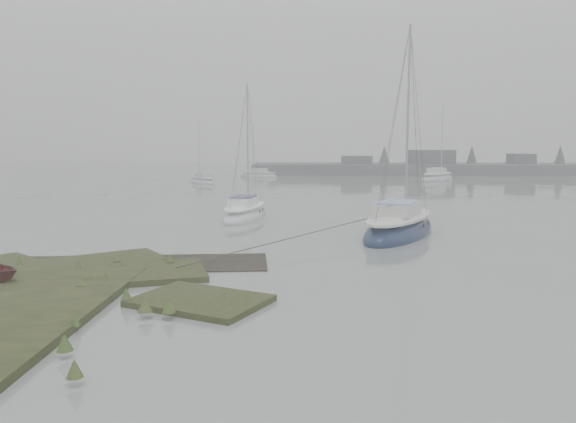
% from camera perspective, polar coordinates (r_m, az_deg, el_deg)
% --- Properties ---
extents(ground, '(160.00, 160.00, 0.00)m').
position_cam_1_polar(ground, '(45.89, -2.28, 1.55)').
color(ground, slate).
rests_on(ground, ground).
extents(far_shoreline, '(60.00, 8.00, 4.15)m').
position_cam_1_polar(far_shoreline, '(80.96, 18.90, 4.21)').
color(far_shoreline, '#4C4F51').
rests_on(far_shoreline, ground).
extents(sailboat_main, '(5.53, 7.96, 10.76)m').
position_cam_1_polar(sailboat_main, '(27.35, 11.24, -1.71)').
color(sailboat_main, '#0F1B37').
rests_on(sailboat_main, ground).
extents(sailboat_white, '(2.94, 6.24, 8.46)m').
position_cam_1_polar(sailboat_white, '(32.89, -4.42, -0.24)').
color(sailboat_white, silver).
rests_on(sailboat_white, ground).
extents(sailboat_far_a, '(4.26, 4.99, 7.03)m').
position_cam_1_polar(sailboat_far_a, '(60.95, -8.65, 3.07)').
color(sailboat_far_a, silver).
rests_on(sailboat_far_a, ground).
extents(sailboat_far_b, '(5.80, 6.45, 9.26)m').
position_cam_1_polar(sailboat_far_b, '(66.95, 14.94, 3.33)').
color(sailboat_far_b, '#B8BDC3').
rests_on(sailboat_far_b, ground).
extents(sailboat_far_c, '(5.16, 2.94, 6.92)m').
position_cam_1_polar(sailboat_far_c, '(70.57, -3.00, 3.69)').
color(sailboat_far_c, '#A8AEB1').
rests_on(sailboat_far_c, ground).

